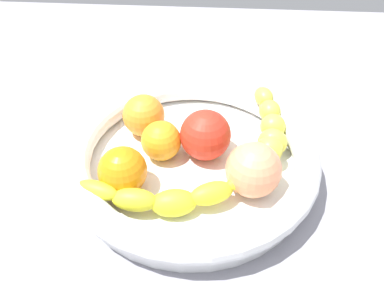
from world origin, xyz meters
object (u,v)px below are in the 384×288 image
(banana_draped_right, at_px, (268,136))
(orange_front, at_px, (144,115))
(orange_mid_left, at_px, (161,141))
(orange_mid_right, at_px, (123,171))
(tomato_red, at_px, (205,135))
(fruit_bowl, at_px, (192,157))
(peach_blush, at_px, (253,170))
(banana_draped_left, at_px, (173,195))

(banana_draped_right, xyz_separation_m, orange_front, (0.03, 0.17, 0.00))
(orange_front, height_order, orange_mid_left, orange_front)
(orange_mid_left, bearing_deg, orange_mid_right, 148.59)
(tomato_red, bearing_deg, orange_mid_left, 97.61)
(orange_mid_right, height_order, tomato_red, tomato_red)
(fruit_bowl, distance_m, peach_blush, 0.09)
(banana_draped_right, bearing_deg, orange_mid_left, 96.84)
(fruit_bowl, relative_size, orange_front, 5.52)
(orange_mid_right, bearing_deg, peach_blush, -86.52)
(banana_draped_left, height_order, banana_draped_right, banana_draped_right)
(tomato_red, bearing_deg, orange_front, 65.17)
(orange_mid_left, xyz_separation_m, peach_blush, (-0.05, -0.12, 0.01))
(orange_mid_left, bearing_deg, fruit_bowl, -99.50)
(fruit_bowl, xyz_separation_m, tomato_red, (0.01, -0.02, 0.03))
(fruit_bowl, bearing_deg, tomato_red, -48.50)
(orange_mid_left, height_order, tomato_red, tomato_red)
(orange_mid_right, relative_size, tomato_red, 0.88)
(orange_mid_right, bearing_deg, banana_draped_left, -112.56)
(fruit_bowl, bearing_deg, orange_mid_right, 124.75)
(banana_draped_left, bearing_deg, orange_front, 22.64)
(orange_mid_left, bearing_deg, peach_blush, -113.98)
(orange_mid_right, bearing_deg, fruit_bowl, -55.25)
(banana_draped_right, height_order, orange_mid_right, orange_mid_right)
(fruit_bowl, distance_m, banana_draped_left, 0.08)
(banana_draped_right, relative_size, orange_mid_left, 3.63)
(fruit_bowl, xyz_separation_m, orange_front, (0.06, 0.07, 0.02))
(banana_draped_right, distance_m, orange_mid_right, 0.20)
(banana_draped_left, relative_size, orange_mid_left, 4.22)
(banana_draped_right, height_order, peach_blush, peach_blush)
(banana_draped_right, height_order, orange_mid_left, same)
(banana_draped_left, bearing_deg, tomato_red, -18.50)
(orange_front, relative_size, peach_blush, 0.89)
(orange_front, bearing_deg, banana_draped_left, -157.36)
(fruit_bowl, bearing_deg, orange_front, 52.43)
(banana_draped_left, bearing_deg, fruit_bowl, -10.82)
(peach_blush, bearing_deg, banana_draped_right, -18.12)
(orange_mid_left, bearing_deg, orange_front, 32.64)
(fruit_bowl, height_order, orange_front, orange_front)
(orange_front, height_order, peach_blush, peach_blush)
(orange_mid_left, height_order, orange_mid_right, orange_mid_right)
(fruit_bowl, height_order, banana_draped_left, banana_draped_left)
(fruit_bowl, xyz_separation_m, orange_mid_right, (-0.06, 0.08, 0.02))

